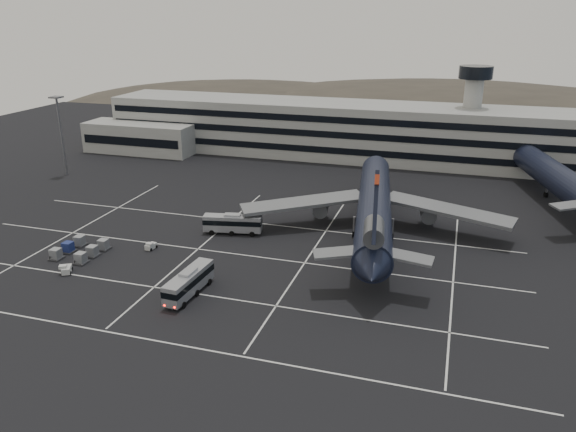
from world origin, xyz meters
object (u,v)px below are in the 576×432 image
at_px(bus_near, 189,282).
at_px(bus_far, 233,223).
at_px(tug_a, 151,246).
at_px(trijet_main, 374,206).
at_px(uld_cluster, 80,249).

xyz_separation_m(bus_near, bus_far, (-2.94, 22.54, -0.02)).
bearing_deg(tug_a, trijet_main, 33.62).
height_order(bus_near, uld_cluster, bus_near).
height_order(bus_far, tug_a, bus_far).
bearing_deg(tug_a, bus_near, -36.16).
relative_size(bus_near, tug_a, 4.94).
distance_m(trijet_main, uld_cluster, 48.54).
height_order(trijet_main, bus_near, trijet_main).
bearing_deg(bus_near, uld_cluster, 165.80).
height_order(bus_near, bus_far, bus_near).
height_order(trijet_main, uld_cluster, trijet_main).
distance_m(bus_far, tug_a, 14.55).
xyz_separation_m(bus_near, uld_cluster, (-22.69, 7.12, -1.13)).
bearing_deg(bus_near, tug_a, 140.23).
height_order(trijet_main, bus_far, trijet_main).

